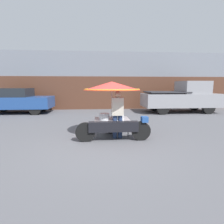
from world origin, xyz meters
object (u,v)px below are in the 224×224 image
pickup_truck (182,97)px  vendor_person (118,112)px  parked_car (17,100)px  vendor_motorcycle_cart (112,95)px

pickup_truck → vendor_person: bearing=-132.3°
vendor_person → parked_car: parked_car is taller
vendor_person → parked_car: size_ratio=0.38×
pickup_truck → parked_car: bearing=177.5°
vendor_motorcycle_cart → parked_car: vendor_motorcycle_cart is taller
vendor_motorcycle_cart → parked_car: (-5.58, 5.57, -0.61)m
pickup_truck → vendor_motorcycle_cart: bearing=-134.6°
parked_car → vendor_person: bearing=-45.4°
vendor_motorcycle_cart → parked_car: bearing=135.1°
vendor_motorcycle_cart → pickup_truck: bearing=45.4°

